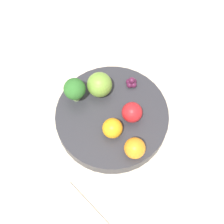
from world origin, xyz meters
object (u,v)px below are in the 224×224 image
object	(u,v)px
bowl	(112,117)
apple_red	(100,85)
orange_back	(112,128)
broccoli	(75,89)
grape_cluster	(131,83)
apple_green	(132,112)
orange_front	(135,148)

from	to	relation	value
bowl	apple_red	xyz separation A→B (m)	(0.03, 0.06, 0.05)
apple_red	orange_back	bearing A→B (deg)	-124.33
broccoli	grape_cluster	world-z (taller)	broccoli
bowl	apple_green	size ratio (longest dim) A/B	5.62
bowl	broccoli	distance (m)	0.11
apple_red	orange_back	xyz separation A→B (m)	(-0.06, -0.09, -0.01)
apple_red	grape_cluster	bearing A→B (deg)	-37.05
broccoli	orange_back	world-z (taller)	broccoli
bowl	apple_red	world-z (taller)	apple_red
apple_red	broccoli	bearing A→B (deg)	148.48
apple_green	orange_front	bearing A→B (deg)	-137.49
broccoli	apple_red	distance (m)	0.06
broccoli	bowl	bearing A→B (deg)	-76.59
apple_red	orange_back	size ratio (longest dim) A/B	1.30
apple_green	orange_back	xyz separation A→B (m)	(-0.06, 0.01, -0.00)
bowl	broccoli	xyz separation A→B (m)	(-0.02, 0.09, 0.06)
broccoli	apple_green	size ratio (longest dim) A/B	1.42
apple_red	grape_cluster	size ratio (longest dim) A/B	2.04
orange_front	orange_back	distance (m)	0.07
bowl	grape_cluster	size ratio (longest dim) A/B	9.16
orange_back	grape_cluster	distance (m)	0.13
grape_cluster	orange_front	bearing A→B (deg)	-139.37
grape_cluster	apple_red	bearing A→B (deg)	142.95
apple_red	orange_front	world-z (taller)	apple_red
apple_red	apple_green	size ratio (longest dim) A/B	1.25
bowl	orange_back	distance (m)	0.06
apple_green	orange_back	distance (m)	0.06
bowl	broccoli	size ratio (longest dim) A/B	3.96
apple_green	grape_cluster	distance (m)	0.09
broccoli	orange_front	distance (m)	0.19
apple_red	orange_back	world-z (taller)	apple_red
apple_green	apple_red	bearing A→B (deg)	87.20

